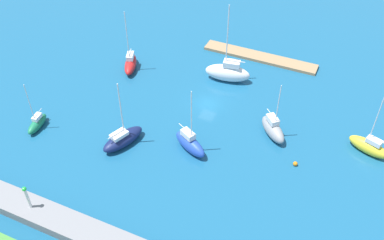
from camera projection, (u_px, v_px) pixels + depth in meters
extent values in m
plane|color=#19567F|center=(208.00, 104.00, 72.96)|extent=(160.00, 160.00, 0.00)
cube|color=#997A56|center=(260.00, 57.00, 83.22)|extent=(21.85, 3.13, 0.54)
cylinder|color=silver|center=(28.00, 199.00, 54.04)|extent=(0.36, 0.36, 3.20)
sphere|color=green|center=(24.00, 189.00, 52.83)|extent=(0.56, 0.56, 0.56)
ellipsoid|color=#141E4C|center=(123.00, 139.00, 65.06)|extent=(4.83, 7.54, 2.00)
cube|color=silver|center=(119.00, 135.00, 63.91)|extent=(2.31, 2.93, 0.60)
cylinder|color=silver|center=(121.00, 110.00, 61.61)|extent=(0.17, 0.17, 9.07)
cylinder|color=silver|center=(116.00, 134.00, 63.33)|extent=(1.13, 2.75, 0.14)
ellipsoid|color=white|center=(227.00, 73.00, 77.03)|extent=(8.29, 4.01, 3.10)
cube|color=silver|center=(232.00, 64.00, 75.55)|extent=(3.09, 2.09, 1.00)
cylinder|color=silver|center=(227.00, 37.00, 72.33)|extent=(0.19, 0.19, 11.39)
cylinder|color=silver|center=(236.00, 61.00, 75.00)|extent=(3.32, 0.71, 0.15)
ellipsoid|color=yellow|center=(368.00, 147.00, 63.78)|extent=(6.39, 3.86, 2.10)
cube|color=silver|center=(374.00, 141.00, 62.58)|extent=(2.46, 1.83, 0.76)
cylinder|color=silver|center=(377.00, 116.00, 60.15)|extent=(0.15, 0.15, 9.40)
cylinder|color=silver|center=(380.00, 141.00, 61.89)|extent=(2.79, 1.08, 0.12)
ellipsoid|color=gray|center=(273.00, 129.00, 66.42)|extent=(5.74, 5.87, 2.35)
cube|color=silver|center=(273.00, 120.00, 65.70)|extent=(2.43, 2.47, 0.86)
cylinder|color=silver|center=(278.00, 106.00, 62.98)|extent=(0.15, 0.15, 7.41)
cylinder|color=silver|center=(271.00, 114.00, 65.73)|extent=(1.97, 2.05, 0.12)
ellipsoid|color=red|center=(131.00, 64.00, 80.01)|extent=(4.25, 6.68, 2.04)
cube|color=silver|center=(130.00, 56.00, 79.43)|extent=(1.97, 2.58, 0.87)
cylinder|color=silver|center=(127.00, 37.00, 75.90)|extent=(0.15, 0.15, 9.70)
cylinder|color=silver|center=(130.00, 52.00, 79.34)|extent=(1.04, 2.30, 0.12)
ellipsoid|color=#2347B2|center=(190.00, 144.00, 64.04)|extent=(6.45, 4.59, 2.32)
cube|color=silver|center=(188.00, 134.00, 63.27)|extent=(2.54, 2.08, 0.93)
cylinder|color=silver|center=(191.00, 117.00, 60.21)|extent=(0.15, 0.15, 8.76)
cylinder|color=silver|center=(185.00, 129.00, 63.24)|extent=(2.66, 1.43, 0.12)
ellipsoid|color=#19724C|center=(37.00, 124.00, 68.01)|extent=(2.20, 4.97, 1.51)
cube|color=silver|center=(37.00, 117.00, 67.58)|extent=(1.15, 1.84, 0.65)
cylinder|color=silver|center=(30.00, 104.00, 65.03)|extent=(0.12, 0.12, 7.04)
cylinder|color=silver|center=(38.00, 113.00, 67.63)|extent=(0.42, 2.22, 0.09)
sphere|color=orange|center=(295.00, 164.00, 62.22)|extent=(0.65, 0.65, 0.65)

